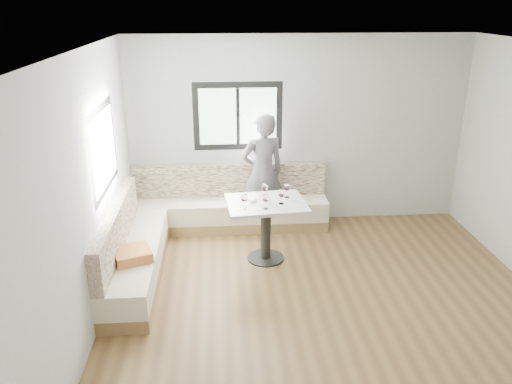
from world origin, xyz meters
TOP-DOWN VIEW (x-y plane):
  - room at (-0.08, 0.08)m, footprint 5.01×5.01m
  - banquette at (-1.59, 1.63)m, footprint 2.90×2.80m
  - table at (-0.60, 1.22)m, footprint 1.06×0.86m
  - person at (-0.56, 2.18)m, footprint 0.73×0.58m
  - olive_ramekin at (-0.77, 1.25)m, footprint 0.11×0.11m
  - wine_glass_a at (-0.89, 1.03)m, footprint 0.09×0.09m
  - wine_glass_b at (-0.63, 1.01)m, footprint 0.09×0.09m
  - wine_glass_c at (-0.42, 1.15)m, footprint 0.09×0.09m
  - wine_glass_d at (-0.61, 1.37)m, footprint 0.09×0.09m
  - wine_glass_e at (-0.32, 1.36)m, footprint 0.09×0.09m

SIDE VIEW (x-z plane):
  - banquette at x=-1.59m, z-range -0.14..0.81m
  - table at x=-0.60m, z-range 0.20..1.02m
  - olive_ramekin at x=-0.77m, z-range 0.82..0.86m
  - person at x=-0.56m, z-range 0.00..1.77m
  - wine_glass_a at x=-0.89m, z-range 0.86..1.05m
  - wine_glass_b at x=-0.63m, z-range 0.86..1.05m
  - wine_glass_c at x=-0.42m, z-range 0.86..1.05m
  - wine_glass_d at x=-0.61m, z-range 0.86..1.05m
  - wine_glass_e at x=-0.32m, z-range 0.86..1.05m
  - room at x=-0.08m, z-range 0.01..2.82m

